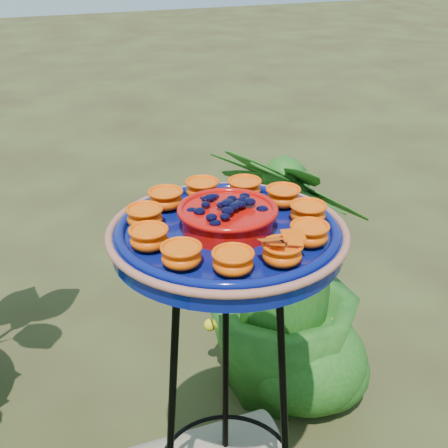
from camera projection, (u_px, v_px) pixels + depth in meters
The scene contains 3 objects.
tripod_stand at pixel (227, 388), 1.36m from camera, with size 0.41×0.41×0.88m.
feeder_dish at pixel (228, 231), 1.19m from camera, with size 0.57×0.57×0.10m.
shrub_back_right at pixel (285, 276), 1.96m from camera, with size 0.49×0.49×0.88m, color #184C14.
Camera 1 is at (-0.25, -1.03, 1.45)m, focal length 50.00 mm.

